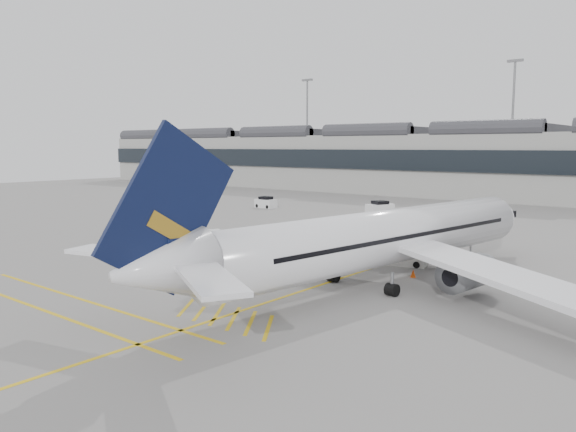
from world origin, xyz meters
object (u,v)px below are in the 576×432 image
Objects in this scene: airliner_main at (379,239)px; ramp_agent_b at (309,255)px; baggage_cart_a at (270,249)px; pushback_tug at (199,245)px; ramp_agent_a at (325,247)px; belt_loader at (396,256)px.

airliner_main is 7.06m from ramp_agent_b.
pushback_tug is at bearing -168.22° from baggage_cart_a.
pushback_tug is at bearing -171.07° from airliner_main.
ramp_agent_b is at bearing 0.08° from baggage_cart_a.
airliner_main reaches higher than ramp_agent_a.
ramp_agent_a is at bearing 157.30° from airliner_main.
ramp_agent_b reaches higher than pushback_tug.
pushback_tug is at bearing -18.87° from ramp_agent_b.
belt_loader reaches higher than ramp_agent_a.
baggage_cart_a is (-8.36, -5.01, 0.26)m from belt_loader.
pushback_tug is (-14.84, -6.51, 0.07)m from belt_loader.
ramp_agent_a is at bearing 43.67° from baggage_cart_a.
baggage_cart_a is 6.65m from pushback_tug.
ramp_agent_b is (0.69, -3.01, -0.07)m from ramp_agent_a.
ramp_agent_b is (-6.62, 1.36, -2.02)m from airliner_main.
ramp_agent_b is 10.41m from pushback_tug.
airliner_main is 22.86× the size of baggage_cart_a.
airliner_main is 12.42× the size of pushback_tug.
belt_loader is 5.60m from ramp_agent_a.
airliner_main is 7.01m from belt_loader.
airliner_main is 20.34× the size of ramp_agent_b.
pushback_tug is at bearing -170.43° from belt_loader.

